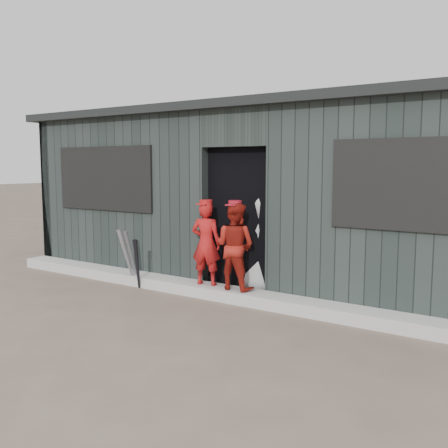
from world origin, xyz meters
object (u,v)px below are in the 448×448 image
Objects in this scene: bat_right at (137,264)px; dugout at (284,195)px; bat_left at (131,258)px; player_red_left at (206,243)px; player_grey_back at (262,244)px; player_red_right at (235,246)px; bat_mid at (127,258)px.

dugout is at bearing 55.71° from bat_right.
bat_left is 1.14× the size of bat_right.
player_red_left is 0.81× the size of player_grey_back.
player_red_left is 0.99× the size of player_red_right.
dugout is at bearing 49.16° from bat_left.
bat_mid is 0.10× the size of dugout.
player_red_right is 0.14× the size of dugout.
bat_mid is 0.62× the size of player_grey_back.
bat_left is 0.10× the size of dugout.
player_red_left is at bearing 6.39° from bat_left.
player_grey_back is at bearing 18.31° from bat_left.
dugout reaches higher than bat_right.
bat_right is at bearing 11.33° from player_red_right.
player_red_right is (1.70, 0.15, 0.31)m from bat_left.
bat_left is 0.73× the size of player_red_right.
bat_mid is at bearing -129.40° from dugout.
bat_mid is (0.00, -0.09, 0.02)m from bat_left.
player_grey_back is at bearing -76.62° from dugout.
dugout reaches higher than player_red_right.
player_red_left reaches higher than bat_right.
bat_right is 1.53m from player_red_right.
dugout reaches higher than player_red_left.
bat_left is 1.97m from player_grey_back.
player_grey_back reaches higher than bat_mid.
bat_left is 0.09m from bat_mid.
player_grey_back is (1.84, 0.70, 0.27)m from bat_mid.
bat_left is at bearing 91.92° from bat_mid.
player_red_left is at bearing 1.95° from player_red_right.
player_red_right is 0.81× the size of player_grey_back.
bat_right is 2.53m from dugout.
player_grey_back is at bearing -107.59° from player_red_right.
player_red_right reaches higher than bat_right.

